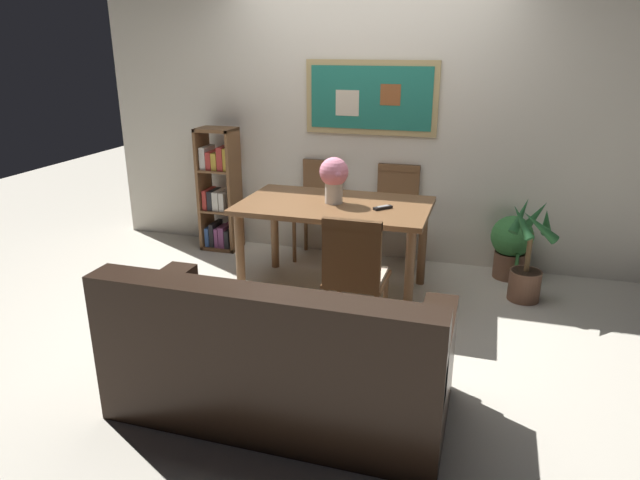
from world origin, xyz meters
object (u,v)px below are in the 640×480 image
at_px(dining_table, 335,215).
at_px(dining_chair_far_right, 396,207).
at_px(bookshelf, 219,193).
at_px(potted_ivy, 511,244).
at_px(flower_vase, 334,176).
at_px(dining_chair_near_right, 355,270).
at_px(tv_remote, 383,208).
at_px(leather_couch, 278,361).
at_px(dining_chair_far_left, 320,201).
at_px(potted_palm, 527,261).

height_order(dining_table, dining_chair_far_right, dining_chair_far_right).
distance_m(dining_chair_far_right, bookshelf, 1.72).
xyz_separation_m(dining_chair_far_right, potted_ivy, (1.03, -0.06, -0.23)).
height_order(dining_chair_far_right, flower_vase, flower_vase).
height_order(dining_table, dining_chair_near_right, dining_chair_near_right).
distance_m(dining_chair_near_right, tv_remote, 0.76).
distance_m(leather_couch, bookshelf, 2.79).
bearing_deg(dining_chair_far_left, tv_remote, -47.82).
bearing_deg(potted_palm, flower_vase, -169.89).
xyz_separation_m(dining_chair_near_right, dining_chair_far_right, (0.00, 1.57, 0.00)).
relative_size(bookshelf, potted_ivy, 2.08).
bearing_deg(dining_chair_far_right, dining_table, -114.13).
xyz_separation_m(bookshelf, flower_vase, (1.35, -0.69, 0.40)).
relative_size(dining_chair_near_right, flower_vase, 2.52).
height_order(dining_chair_near_right, bookshelf, bookshelf).
bearing_deg(dining_chair_near_right, dining_chair_far_right, 90.00).
relative_size(dining_chair_near_right, bookshelf, 0.76).
bearing_deg(dining_chair_far_right, dining_chair_near_right, -90.00).
height_order(leather_couch, flower_vase, flower_vase).
distance_m(dining_table, bookshelf, 1.53).
bearing_deg(potted_ivy, flower_vase, -152.52).
height_order(flower_vase, tv_remote, flower_vase).
bearing_deg(dining_chair_near_right, leather_couch, -103.95).
bearing_deg(flower_vase, dining_chair_far_right, 64.94).
relative_size(bookshelf, flower_vase, 3.31).
bearing_deg(dining_chair_far_right, potted_ivy, -3.16).
xyz_separation_m(dining_table, dining_chair_far_left, (-0.36, 0.79, -0.12)).
bearing_deg(potted_ivy, leather_couch, -117.57).
distance_m(bookshelf, flower_vase, 1.57).
height_order(dining_chair_near_right, tv_remote, dining_chair_near_right).
xyz_separation_m(leather_couch, potted_ivy, (1.24, 2.37, -0.01)).
bearing_deg(potted_ivy, dining_table, -151.97).
bearing_deg(tv_remote, dining_chair_far_right, 92.59).
xyz_separation_m(dining_chair_far_left, potted_palm, (1.86, -0.51, -0.21)).
xyz_separation_m(dining_chair_far_right, leather_couch, (-0.21, -2.43, -0.23)).
distance_m(potted_palm, flower_vase, 1.65).
bearing_deg(dining_chair_far_right, potted_palm, -24.26).
height_order(dining_table, tv_remote, tv_remote).
distance_m(bookshelf, potted_ivy, 2.76).
xyz_separation_m(bookshelf, potted_ivy, (2.74, 0.04, -0.26)).
distance_m(dining_chair_far_right, dining_chair_far_left, 0.72).
distance_m(bookshelf, potted_palm, 2.89).
height_order(dining_chair_far_right, potted_palm, dining_chair_far_right).
bearing_deg(tv_remote, leather_couch, -99.01).
height_order(potted_ivy, potted_palm, potted_palm).
xyz_separation_m(dining_table, flower_vase, (-0.01, 0.01, 0.31)).
xyz_separation_m(dining_chair_far_left, flower_vase, (0.35, -0.77, 0.43)).
bearing_deg(dining_table, dining_chair_near_right, -65.51).
xyz_separation_m(dining_chair_near_right, dining_chair_far_left, (-0.72, 1.56, 0.00)).
relative_size(leather_couch, potted_ivy, 3.14).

